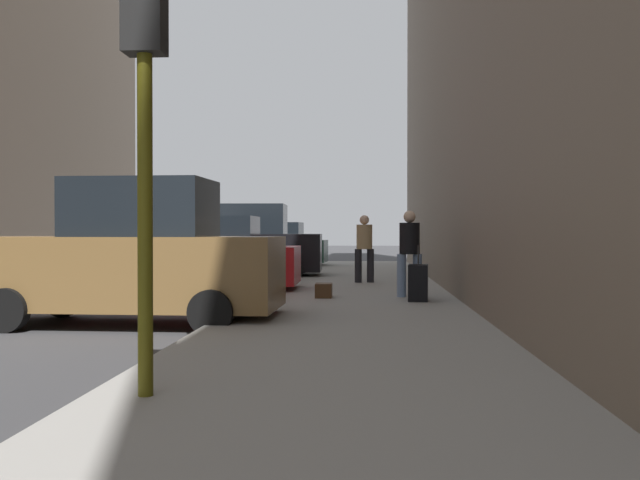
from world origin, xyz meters
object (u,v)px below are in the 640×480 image
object	(u,v)px
traffic_light	(145,66)
pedestrian_in_tan_coat	(364,245)
parked_red_hatchback	(207,258)
rolling_suitcase	(418,283)
duffel_bag	(324,290)
parked_dark_green_sedan	(273,247)
fire_hydrant	(273,281)
parked_black_suv	(246,245)
parked_bronze_suv	(133,258)
pedestrian_in_jeans	(410,249)

from	to	relation	value
traffic_light	pedestrian_in_tan_coat	xyz separation A→B (m)	(1.69, 12.60, -1.65)
parked_red_hatchback	rolling_suitcase	size ratio (longest dim) A/B	4.06
parked_red_hatchback	duffel_bag	size ratio (longest dim) A/B	9.60
parked_red_hatchback	traffic_light	bearing A→B (deg)	-79.87
parked_dark_green_sedan	rolling_suitcase	distance (m)	14.56
parked_red_hatchback	parked_dark_green_sedan	world-z (taller)	same
fire_hydrant	parked_red_hatchback	bearing A→B (deg)	127.84
duffel_bag	fire_hydrant	bearing A→B (deg)	-159.88
parked_black_suv	pedestrian_in_tan_coat	bearing A→B (deg)	-39.12
parked_bronze_suv	duffel_bag	bearing A→B (deg)	48.90
parked_bronze_suv	rolling_suitcase	bearing A→B (deg)	29.81
traffic_light	fire_hydrant	bearing A→B (deg)	90.36
parked_bronze_suv	parked_red_hatchback	distance (m)	5.14
parked_bronze_suv	parked_dark_green_sedan	bearing A→B (deg)	90.00
fire_hydrant	traffic_light	distance (m)	8.36
pedestrian_in_tan_coat	parked_red_hatchback	bearing A→B (deg)	-147.84
parked_bronze_suv	rolling_suitcase	world-z (taller)	parked_bronze_suv
fire_hydrant	pedestrian_in_tan_coat	size ratio (longest dim) A/B	0.41
parked_black_suv	pedestrian_in_jeans	xyz separation A→B (m)	(4.45, -6.84, 0.07)
parked_red_hatchback	fire_hydrant	size ratio (longest dim) A/B	6.00
parked_dark_green_sedan	duffel_bag	size ratio (longest dim) A/B	9.70
parked_dark_green_sedan	pedestrian_in_tan_coat	bearing A→B (deg)	-68.66
parked_bronze_suv	rolling_suitcase	distance (m)	5.29
parked_black_suv	traffic_light	bearing A→B (deg)	-83.17
parked_dark_green_sedan	traffic_light	world-z (taller)	traffic_light
parked_black_suv	duffel_bag	distance (m)	7.64
duffel_bag	pedestrian_in_jeans	bearing A→B (deg)	8.25
rolling_suitcase	pedestrian_in_tan_coat	bearing A→B (deg)	102.10
parked_dark_green_sedan	rolling_suitcase	size ratio (longest dim) A/B	4.10
parked_black_suv	pedestrian_in_jeans	size ratio (longest dim) A/B	2.72
fire_hydrant	traffic_light	size ratio (longest dim) A/B	0.20
fire_hydrant	rolling_suitcase	xyz separation A→B (m)	(2.76, -0.20, -0.01)
parked_bronze_suv	parked_red_hatchback	world-z (taller)	parked_bronze_suv
parked_bronze_suv	fire_hydrant	xyz separation A→B (m)	(1.80, 2.81, -0.54)
rolling_suitcase	duffel_bag	size ratio (longest dim) A/B	2.36
parked_dark_green_sedan	duffel_bag	world-z (taller)	parked_dark_green_sedan
parked_red_hatchback	traffic_light	world-z (taller)	traffic_light
parked_black_suv	rolling_suitcase	size ratio (longest dim) A/B	4.48
parked_bronze_suv	fire_hydrant	distance (m)	3.38
traffic_light	pedestrian_in_jeans	bearing A→B (deg)	73.29
parked_black_suv	pedestrian_in_tan_coat	size ratio (longest dim) A/B	2.72
pedestrian_in_jeans	duffel_bag	size ratio (longest dim) A/B	3.89
duffel_bag	parked_dark_green_sedan	bearing A→B (deg)	101.75
traffic_light	duffel_bag	world-z (taller)	traffic_light
parked_bronze_suv	parked_black_suv	world-z (taller)	same
fire_hydrant	rolling_suitcase	size ratio (longest dim) A/B	0.68
rolling_suitcase	duffel_bag	bearing A→B (deg)	163.02
parked_red_hatchback	traffic_light	distance (m)	10.71
fire_hydrant	parked_dark_green_sedan	bearing A→B (deg)	97.54
parked_red_hatchback	fire_hydrant	bearing A→B (deg)	-52.16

